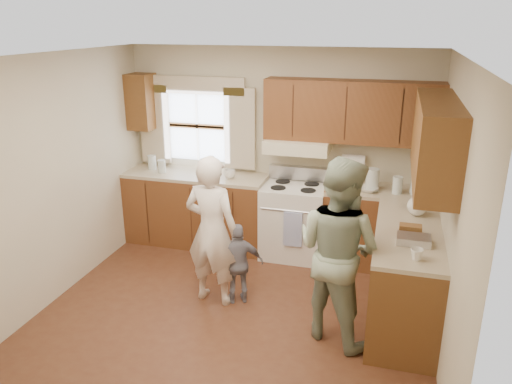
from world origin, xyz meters
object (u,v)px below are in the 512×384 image
(woman_left, at_px, (212,231))
(child, at_px, (239,264))
(woman_right, at_px, (338,251))
(stove, at_px, (294,219))

(woman_left, relative_size, child, 1.81)
(woman_right, xyz_separation_m, child, (-1.02, 0.30, -0.42))
(woman_right, relative_size, child, 1.98)
(woman_left, xyz_separation_m, woman_right, (1.29, -0.27, 0.07))
(woman_left, bearing_deg, woman_right, 175.60)
(woman_left, distance_m, woman_right, 1.32)
(woman_left, height_order, child, woman_left)
(woman_left, bearing_deg, stove, -107.46)
(woman_left, bearing_deg, child, -165.61)
(stove, bearing_deg, woman_left, -114.82)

